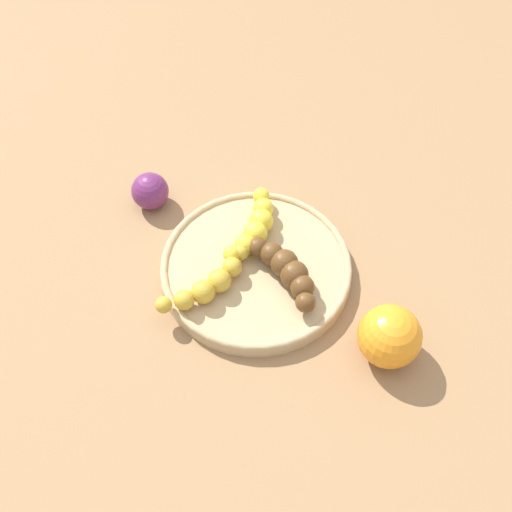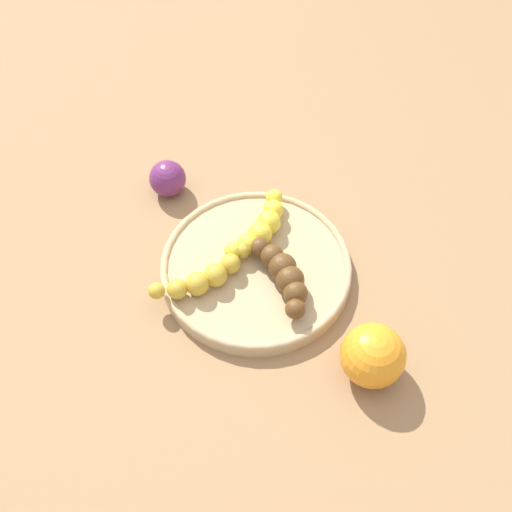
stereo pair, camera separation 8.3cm
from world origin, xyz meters
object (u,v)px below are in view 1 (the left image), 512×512
fruit_bowl (256,268)px  plum_purple (151,190)px  banana_overripe (287,270)px  banana_yellow (255,226)px  orange_fruit (390,336)px  banana_spotted (209,284)px

fruit_bowl → plum_purple: (0.00, 0.19, 0.01)m
banana_overripe → banana_yellow: (0.03, 0.08, -0.00)m
banana_overripe → banana_yellow: 0.08m
fruit_bowl → orange_fruit: orange_fruit is taller
banana_overripe → plum_purple: (-0.01, 0.23, -0.01)m
banana_spotted → banana_overripe: bearing=60.3°
banana_spotted → plum_purple: plum_purple is taller
banana_spotted → banana_overripe: banana_overripe is taller
banana_overripe → banana_yellow: bearing=84.5°
banana_spotted → plum_purple: size_ratio=2.70×
banana_spotted → banana_overripe: size_ratio=1.15×
fruit_bowl → banana_spotted: banana_spotted is taller
banana_yellow → orange_fruit: size_ratio=1.61×
banana_overripe → plum_purple: banana_overripe is taller
banana_spotted → plum_purple: 0.18m
fruit_bowl → plum_purple: plum_purple is taller
banana_overripe → banana_yellow: size_ratio=1.00×
banana_spotted → banana_yellow: 0.11m
banana_yellow → banana_spotted: bearing=-100.9°
orange_fruit → fruit_bowl: bearing=92.6°
banana_overripe → orange_fruit: 0.15m
banana_spotted → orange_fruit: orange_fruit is taller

